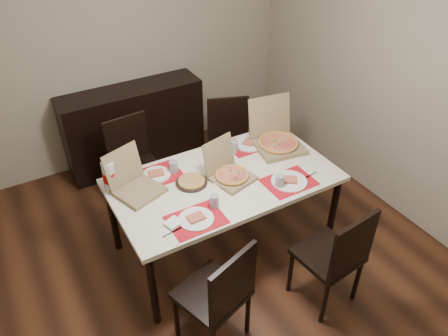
{
  "coord_description": "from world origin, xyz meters",
  "views": [
    {
      "loc": [
        -1.23,
        -2.29,
        2.88
      ],
      "look_at": [
        0.18,
        0.14,
        0.85
      ],
      "focal_mm": 35.0,
      "sensor_mm": 36.0,
      "label": 1
    }
  ],
  "objects_px": {
    "chair_far_right": "(230,140)",
    "soda_bottle": "(109,176)",
    "sideboard": "(134,127)",
    "chair_near_left": "(219,294)",
    "chair_near_right": "(336,255)",
    "dip_bowl": "(216,162)",
    "pizza_box_center": "(229,173)",
    "chair_far_left": "(134,161)",
    "dining_table": "(224,185)"
  },
  "relations": [
    {
      "from": "chair_far_left",
      "to": "chair_near_right",
      "type": "bearing_deg",
      "value": -65.86
    },
    {
      "from": "sideboard",
      "to": "chair_far_right",
      "type": "xyz_separation_m",
      "value": [
        0.71,
        -0.85,
        0.06
      ]
    },
    {
      "from": "sideboard",
      "to": "chair_far_right",
      "type": "bearing_deg",
      "value": -49.94
    },
    {
      "from": "chair_near_right",
      "to": "chair_far_left",
      "type": "xyz_separation_m",
      "value": [
        -0.84,
        1.87,
        0.0
      ]
    },
    {
      "from": "chair_far_left",
      "to": "dip_bowl",
      "type": "bearing_deg",
      "value": -55.76
    },
    {
      "from": "chair_near_right",
      "to": "dip_bowl",
      "type": "distance_m",
      "value": 1.23
    },
    {
      "from": "soda_bottle",
      "to": "chair_near_left",
      "type": "bearing_deg",
      "value": -73.86
    },
    {
      "from": "chair_near_left",
      "to": "dip_bowl",
      "type": "distance_m",
      "value": 1.19
    },
    {
      "from": "dining_table",
      "to": "chair_far_right",
      "type": "xyz_separation_m",
      "value": [
        0.53,
        0.8,
        -0.17
      ]
    },
    {
      "from": "sideboard",
      "to": "soda_bottle",
      "type": "distance_m",
      "value": 1.54
    },
    {
      "from": "dip_bowl",
      "to": "chair_far_right",
      "type": "bearing_deg",
      "value": 50.17
    },
    {
      "from": "dining_table",
      "to": "soda_bottle",
      "type": "relative_size",
      "value": 5.98
    },
    {
      "from": "chair_near_left",
      "to": "pizza_box_center",
      "type": "relative_size",
      "value": 2.31
    },
    {
      "from": "chair_near_right",
      "to": "dip_bowl",
      "type": "bearing_deg",
      "value": 106.87
    },
    {
      "from": "chair_far_right",
      "to": "pizza_box_center",
      "type": "relative_size",
      "value": 2.31
    },
    {
      "from": "dining_table",
      "to": "chair_near_right",
      "type": "relative_size",
      "value": 1.94
    },
    {
      "from": "chair_near_left",
      "to": "soda_bottle",
      "type": "bearing_deg",
      "value": 106.14
    },
    {
      "from": "chair_far_left",
      "to": "pizza_box_center",
      "type": "height_order",
      "value": "pizza_box_center"
    },
    {
      "from": "pizza_box_center",
      "to": "chair_far_left",
      "type": "bearing_deg",
      "value": 116.68
    },
    {
      "from": "chair_far_right",
      "to": "dip_bowl",
      "type": "relative_size",
      "value": 7.66
    },
    {
      "from": "chair_near_left",
      "to": "soda_bottle",
      "type": "height_order",
      "value": "soda_bottle"
    },
    {
      "from": "dip_bowl",
      "to": "chair_far_left",
      "type": "bearing_deg",
      "value": 124.24
    },
    {
      "from": "chair_far_right",
      "to": "dip_bowl",
      "type": "distance_m",
      "value": 0.8
    },
    {
      "from": "pizza_box_center",
      "to": "chair_near_left",
      "type": "bearing_deg",
      "value": -124.49
    },
    {
      "from": "chair_near_left",
      "to": "pizza_box_center",
      "type": "distance_m",
      "value": 1.0
    },
    {
      "from": "sideboard",
      "to": "chair_near_left",
      "type": "height_order",
      "value": "chair_near_left"
    },
    {
      "from": "dining_table",
      "to": "chair_far_left",
      "type": "distance_m",
      "value": 1.05
    },
    {
      "from": "sideboard",
      "to": "chair_far_left",
      "type": "bearing_deg",
      "value": -110.14
    },
    {
      "from": "dining_table",
      "to": "pizza_box_center",
      "type": "height_order",
      "value": "pizza_box_center"
    },
    {
      "from": "chair_far_right",
      "to": "soda_bottle",
      "type": "height_order",
      "value": "soda_bottle"
    },
    {
      "from": "chair_near_right",
      "to": "pizza_box_center",
      "type": "xyz_separation_m",
      "value": [
        -0.36,
        0.92,
        0.29
      ]
    },
    {
      "from": "dining_table",
      "to": "soda_bottle",
      "type": "xyz_separation_m",
      "value": [
        -0.83,
        0.32,
        0.19
      ]
    },
    {
      "from": "sideboard",
      "to": "dip_bowl",
      "type": "distance_m",
      "value": 1.48
    },
    {
      "from": "chair_far_right",
      "to": "pizza_box_center",
      "type": "bearing_deg",
      "value": -121.14
    },
    {
      "from": "chair_near_left",
      "to": "chair_near_right",
      "type": "bearing_deg",
      "value": -8.14
    },
    {
      "from": "dining_table",
      "to": "chair_far_left",
      "type": "xyz_separation_m",
      "value": [
        -0.44,
        0.94,
        -0.17
      ]
    },
    {
      "from": "chair_near_right",
      "to": "dining_table",
      "type": "bearing_deg",
      "value": 112.97
    },
    {
      "from": "dip_bowl",
      "to": "chair_near_right",
      "type": "bearing_deg",
      "value": -73.13
    },
    {
      "from": "sideboard",
      "to": "dip_bowl",
      "type": "bearing_deg",
      "value": -80.85
    },
    {
      "from": "chair_far_right",
      "to": "pizza_box_center",
      "type": "xyz_separation_m",
      "value": [
        -0.49,
        -0.81,
        0.29
      ]
    },
    {
      "from": "chair_near_right",
      "to": "soda_bottle",
      "type": "bearing_deg",
      "value": 134.38
    },
    {
      "from": "dining_table",
      "to": "chair_far_left",
      "type": "bearing_deg",
      "value": 115.29
    },
    {
      "from": "pizza_box_center",
      "to": "soda_bottle",
      "type": "xyz_separation_m",
      "value": [
        -0.87,
        0.34,
        0.08
      ]
    },
    {
      "from": "chair_near_right",
      "to": "chair_far_right",
      "type": "bearing_deg",
      "value": 85.63
    },
    {
      "from": "chair_far_left",
      "to": "dip_bowl",
      "type": "xyz_separation_m",
      "value": [
        0.49,
        -0.72,
        0.25
      ]
    },
    {
      "from": "chair_near_right",
      "to": "pizza_box_center",
      "type": "distance_m",
      "value": 1.03
    },
    {
      "from": "chair_near_right",
      "to": "chair_far_left",
      "type": "height_order",
      "value": "same"
    },
    {
      "from": "dining_table",
      "to": "chair_far_right",
      "type": "bearing_deg",
      "value": 56.3
    },
    {
      "from": "chair_near_right",
      "to": "dip_bowl",
      "type": "xyz_separation_m",
      "value": [
        -0.35,
        1.15,
        0.25
      ]
    },
    {
      "from": "chair_near_left",
      "to": "chair_near_right",
      "type": "relative_size",
      "value": 1.0
    }
  ]
}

